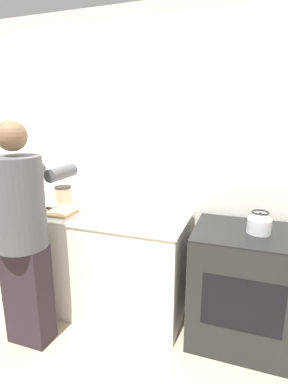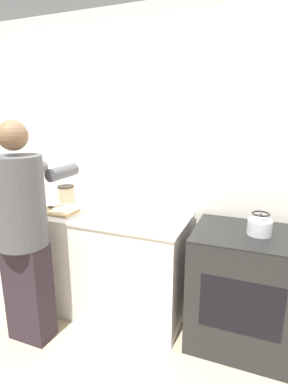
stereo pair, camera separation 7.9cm
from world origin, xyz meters
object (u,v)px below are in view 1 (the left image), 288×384
Objects in this scene: cutting_board at (55,212)px; kettle at (259,224)px; knife at (53,210)px; canister_jar at (63,195)px; oven at (243,286)px; bowl_prep at (13,202)px; person at (23,230)px.

kettle reaches higher than cutting_board.
knife is 1.68m from kettle.
knife is at bearing -75.17° from canister_jar.
knife is at bearing -176.64° from oven.
oven is 1.68m from knife.
cutting_board is at bearing -6.31° from bowl_prep.
kettle is (1.64, 0.12, 0.06)m from cutting_board.
person is 8.47× the size of knife.
kettle is at bearing 4.03° from cutting_board.
person is 1.70m from kettle.
kettle reaches higher than oven.
oven is 4.51× the size of knife.
kettle reaches higher than bowl_prep.
oven is at bearing 1.80° from bowl_prep.
canister_jar is at bearing 101.26° from person.
kettle is at bearing 1.63° from bowl_prep.
kettle is 2.14m from bowl_prep.
canister_jar is (-0.07, 0.27, 0.06)m from knife.
knife reaches higher than cutting_board.
cutting_board is at bearing -69.41° from canister_jar.
person is 0.43m from cutting_board.
canister_jar reaches higher than oven.
canister_jar reaches higher than knife.
kettle is at bearing 24.84° from knife.
knife is (-0.07, 0.46, 0.01)m from person.
canister_jar is (-1.68, 0.18, 0.53)m from oven.
oven is at bearing 176.88° from kettle.
person is 4.93× the size of cutting_board.
kettle is (1.68, 0.09, 0.04)m from knife.
person reaches higher than oven.
person is 0.72m from bowl_prep.
person reaches higher than kettle.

